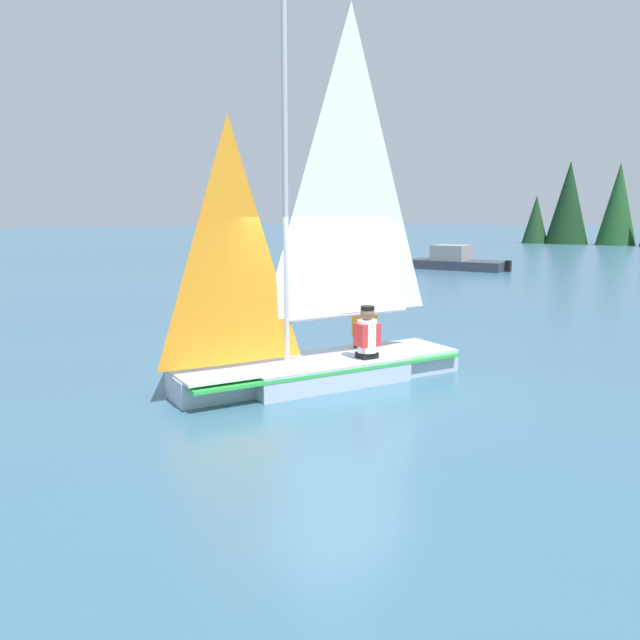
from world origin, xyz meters
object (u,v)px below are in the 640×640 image
at_px(sailboat_main, 320,325).
at_px(motorboat_distant, 456,261).
at_px(sailor_helm, 367,341).
at_px(sailor_crew, 365,332).

bearing_deg(sailboat_main, motorboat_distant, -137.69).
height_order(sailor_helm, sailor_crew, same).
relative_size(sailor_helm, sailor_crew, 1.00).
height_order(sailboat_main, sailor_helm, sailboat_main).
distance_m(sailor_crew, motorboat_distant, 20.09).
bearing_deg(sailboat_main, sailor_crew, -162.89).
bearing_deg(sailor_crew, motorboat_distant, -136.38).
xyz_separation_m(sailboat_main, sailor_crew, (0.16, -1.07, -0.25)).
relative_size(sailboat_main, motorboat_distant, 1.17).
relative_size(sailor_crew, motorboat_distant, 0.24).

